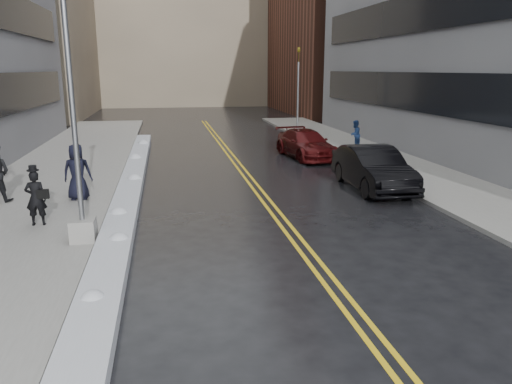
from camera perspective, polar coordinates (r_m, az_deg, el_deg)
name	(u,v)px	position (r m, az deg, el deg)	size (l,w,h in m)	color
ground	(213,265)	(12.38, -4.97, -8.33)	(160.00, 160.00, 0.00)	black
sidewalk_west	(52,182)	(22.42, -22.29, 1.01)	(5.50, 50.00, 0.15)	gray
sidewalk_east	(404,169)	(24.51, 16.60, 2.51)	(4.00, 50.00, 0.15)	gray
lane_line_left	(244,177)	(22.18, -1.38, 1.74)	(0.12, 50.00, 0.01)	gold
lane_line_right	(251,177)	(22.22, -0.61, 1.77)	(0.12, 50.00, 0.01)	gold
snow_ridge	(130,188)	(19.99, -14.18, 0.45)	(0.90, 30.00, 0.34)	silver
building_west_far	(12,24)	(57.45, -26.07, 16.87)	(14.00, 22.00, 18.00)	gray
building_far	(183,21)	(71.76, -8.29, 18.82)	(36.00, 16.00, 22.00)	gray
lamppost	(76,154)	(13.79, -19.83, 4.15)	(0.65, 0.65, 7.62)	gray
fire_hydrant	(385,160)	(23.99, 14.54, 3.56)	(0.26, 0.26, 0.73)	maroon
traffic_signal	(298,87)	(36.69, 4.83, 11.87)	(0.16, 0.20, 6.00)	gray
pedestrian_fedora	(36,198)	(16.04, -23.86, -0.65)	(0.60, 0.39, 1.64)	black
pedestrian_c	(77,172)	(18.65, -19.75, 2.18)	(0.97, 0.63, 1.99)	black
pedestrian_east	(355,134)	(29.81, 11.25, 6.48)	(0.79, 0.61, 1.62)	navy
car_black	(373,168)	(20.23, 13.22, 2.64)	(1.80, 5.16, 1.70)	black
car_maroon	(306,144)	(27.12, 5.70, 5.49)	(2.07, 5.09, 1.48)	#3D090A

